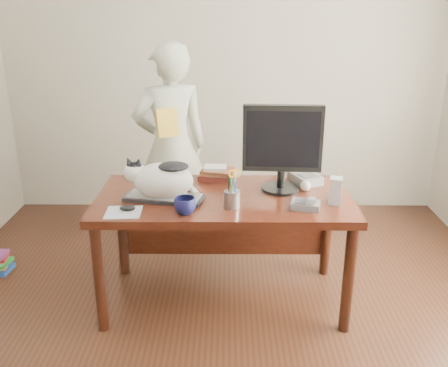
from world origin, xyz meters
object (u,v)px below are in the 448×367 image
Objects in this scene: coffee_mug at (185,206)px; calculator at (305,178)px; cat at (161,179)px; pen_cup at (232,197)px; book_stack at (217,173)px; baseball at (305,186)px; keyboard at (164,197)px; monitor at (282,144)px; desk at (224,212)px; phone at (306,204)px; person at (171,147)px; speaker at (336,191)px; mouse at (127,208)px.

calculator is at bearing 34.75° from coffee_mug.
cat is 1.87× the size of calculator.
pen_cup reaches higher than calculator.
baseball is at bearing -12.60° from book_stack.
monitor is (0.73, 0.15, 0.30)m from keyboard.
monitor is 0.32m from baseball.
calculator is (0.18, 0.16, -0.29)m from monitor.
keyboard is at bearing 124.20° from coffee_mug.
desk is at bearing 173.40° from calculator.
phone is 0.12× the size of person.
desk is at bearing 97.78° from person.
cat is at bearing -168.17° from speaker.
baseball is (1.08, 0.34, 0.01)m from mouse.
cat reaches higher than speaker.
keyboard is at bearing 41.36° from mouse.
mouse is 1.22m from calculator.
book_stack is (-0.72, 0.44, -0.04)m from speaker.
phone is 1.41m from person.
baseball is 0.62m from book_stack.
keyboard is 3.10× the size of speaker.
keyboard is 4.07× the size of coffee_mug.
coffee_mug is at bearing -8.12° from mouse.
phone reaches higher than desk.
baseball is at bearing 26.59° from coffee_mug.
speaker is 2.38× the size of baseball.
coffee_mug is at bearing -41.46° from cat.
desk is 3.35× the size of cat.
pen_cup is 0.63m from speaker.
coffee_mug is (0.34, -0.03, 0.03)m from mouse.
pen_cup is at bearing 3.62° from mouse.
pen_cup is at bearing -69.24° from book_stack.
desk is at bearing 32.64° from cat.
monitor is 3.41× the size of speaker.
person reaches higher than baseball.
speaker is (0.31, -0.21, -0.23)m from monitor.
speaker is 0.26m from baseball.
pen_cup is 0.52m from book_stack.
pen_cup is 0.14× the size of person.
person is at bearing 99.98° from coffee_mug.
monitor is 5.92× the size of mouse.
speaker is at bearing -16.73° from desk.
keyboard is 0.44m from pen_cup.
cat reaches higher than desk.
monitor is at bearing 23.53° from keyboard.
calculator is 0.16× the size of person.
pen_cup is 2.50× the size of mouse.
desk is 8.40× the size of phone.
pen_cup is 0.55m from baseball.
pen_cup reaches higher than desk.
mouse is at bearing 174.27° from coffee_mug.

